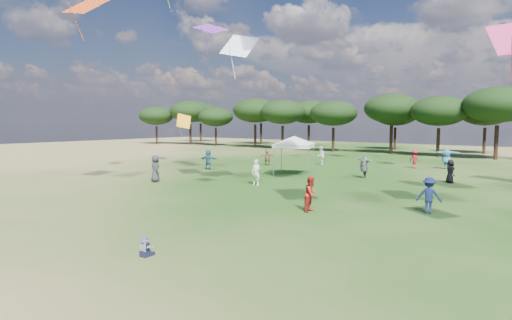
{
  "coord_description": "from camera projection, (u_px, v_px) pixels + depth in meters",
  "views": [
    {
      "loc": [
        10.17,
        -6.22,
        4.0
      ],
      "look_at": [
        0.9,
        6.0,
        2.6
      ],
      "focal_mm": 30.0,
      "sensor_mm": 36.0,
      "label": 1
    }
  ],
  "objects": [
    {
      "name": "ground",
      "position": [
        94.0,
        271.0,
        11.42
      ],
      "size": [
        140.0,
        140.0,
        0.0
      ],
      "primitive_type": "plane",
      "color": "#264C16",
      "rests_on": "ground"
    },
    {
      "name": "tent_left",
      "position": [
        294.0,
        138.0,
        31.54
      ],
      "size": [
        5.12,
        5.12,
        3.19
      ],
      "rotation": [
        0.0,
        0.0,
        0.36
      ],
      "color": "gray",
      "rests_on": "ground"
    },
    {
      "name": "toddler",
      "position": [
        146.0,
        248.0,
        12.64
      ],
      "size": [
        0.39,
        0.43,
        0.57
      ],
      "rotation": [
        0.0,
        0.0,
        0.07
      ],
      "color": "black",
      "rests_on": "ground"
    },
    {
      "name": "tree_line",
      "position": [
        494.0,
        108.0,
        47.1
      ],
      "size": [
        108.78,
        17.63,
        7.77
      ],
      "color": "black",
      "rests_on": "ground"
    },
    {
      "name": "festival_crowd",
      "position": [
        366.0,
        166.0,
        30.5
      ],
      "size": [
        28.9,
        22.7,
        1.77
      ],
      "color": "navy",
      "rests_on": "ground"
    }
  ]
}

